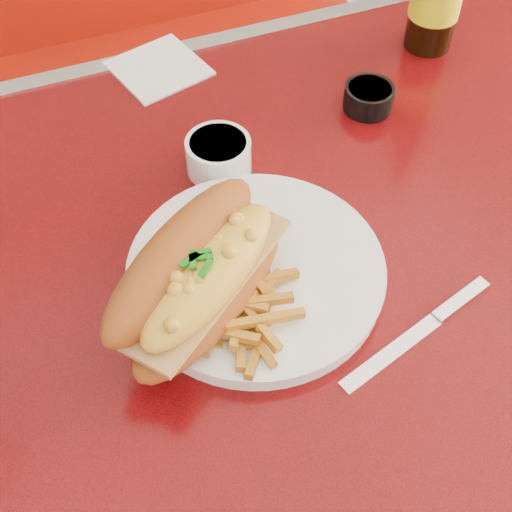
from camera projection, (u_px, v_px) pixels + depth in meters
name	position (u px, v px, depth m)	size (l,w,h in m)	color
ground	(250.00, 495.00, 1.42)	(8.00, 8.00, 0.00)	beige
diner_table	(246.00, 328.00, 0.94)	(1.23, 0.83, 0.77)	#B80B0F
booth_bench_far	(123.00, 132.00, 1.67)	(1.20, 0.51, 0.90)	#A0170A
dinner_plate	(256.00, 272.00, 0.79)	(0.37, 0.37, 0.02)	white
mac_hoagie	(200.00, 275.00, 0.72)	(0.26, 0.24, 0.11)	#A74F1B
fries_pile	(224.00, 306.00, 0.73)	(0.12, 0.11, 0.04)	orange
fork	(234.00, 235.00, 0.81)	(0.02, 0.16, 0.00)	silver
gravy_ramekin	(219.00, 155.00, 0.88)	(0.09, 0.09, 0.05)	white
sauce_cup_right	(369.00, 97.00, 0.96)	(0.07, 0.07, 0.03)	black
knife	(430.00, 324.00, 0.75)	(0.21, 0.08, 0.01)	silver
paper_napkin	(159.00, 68.00, 1.03)	(0.12, 0.12, 0.00)	white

